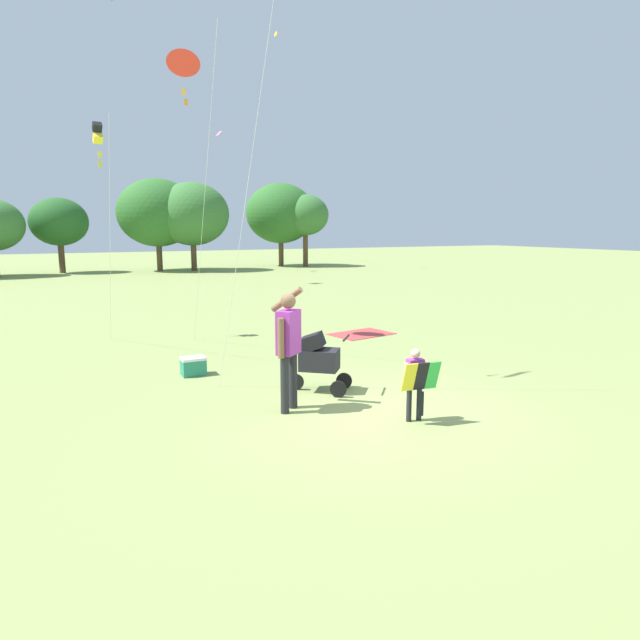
% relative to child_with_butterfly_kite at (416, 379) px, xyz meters
% --- Properties ---
extents(ground_plane, '(120.00, 120.00, 0.00)m').
position_rel_child_with_butterfly_kite_xyz_m(ground_plane, '(-0.30, 0.57, -0.64)').
color(ground_plane, '#849351').
extents(treeline_distant, '(27.82, 6.10, 5.95)m').
position_rel_child_with_butterfly_kite_xyz_m(treeline_distant, '(1.19, 30.36, 2.90)').
color(treeline_distant, brown).
rests_on(treeline_distant, ground).
extents(child_with_butterfly_kite, '(0.57, 0.38, 1.07)m').
position_rel_child_with_butterfly_kite_xyz_m(child_with_butterfly_kite, '(0.00, 0.00, 0.00)').
color(child_with_butterfly_kite, '#232328').
rests_on(child_with_butterfly_kite, ground).
extents(person_adult_flyer, '(0.54, 0.73, 1.90)m').
position_rel_child_with_butterfly_kite_xyz_m(person_adult_flyer, '(-1.45, 1.26, 0.45)').
color(person_adult_flyer, '#232328').
rests_on(person_adult_flyer, ground).
extents(stroller, '(1.02, 0.92, 1.03)m').
position_rel_child_with_butterfly_kite_xyz_m(stroller, '(-0.60, 1.95, -0.03)').
color(stroller, black).
rests_on(stroller, ground).
extents(kite_orange_delta, '(0.22, 3.46, 5.25)m').
position_rel_child_with_butterfly_kite_xyz_m(kite_orange_delta, '(-3.31, 8.23, 4.27)').
color(kite_orange_delta, black).
rests_on(kite_orange_delta, ground).
extents(kite_green_novelty, '(0.94, 4.04, 6.80)m').
position_rel_child_with_butterfly_kite_xyz_m(kite_green_novelty, '(-1.44, 7.28, 5.85)').
color(kite_green_novelty, red).
rests_on(kite_green_novelty, ground).
extents(distant_kites_cluster, '(26.42, 7.37, 6.76)m').
position_rel_child_with_butterfly_kite_xyz_m(distant_kites_cluster, '(-4.80, 23.93, 10.46)').
color(distant_kites_cluster, white).
extents(picnic_blanket, '(1.73, 1.33, 0.02)m').
position_rel_child_with_butterfly_kite_xyz_m(picnic_blanket, '(2.69, 6.03, -0.63)').
color(picnic_blanket, '#CC3D3D').
rests_on(picnic_blanket, ground).
extents(cooler_box, '(0.45, 0.33, 0.35)m').
position_rel_child_with_butterfly_kite_xyz_m(cooler_box, '(-2.27, 3.95, -0.46)').
color(cooler_box, '#288466').
rests_on(cooler_box, ground).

